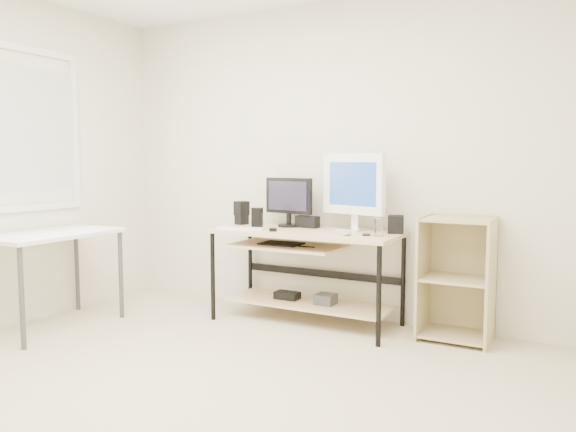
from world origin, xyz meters
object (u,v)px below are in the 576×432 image
Objects in this scene: desk at (304,256)px; audio_controller at (257,218)px; shelf_unit at (457,278)px; white_imac at (353,186)px; side_table at (51,242)px; black_monitor at (289,199)px.

desk is 8.81× the size of audio_controller.
shelf_unit is (1.18, 0.16, -0.09)m from desk.
white_imac reaches higher than shelf_unit.
desk and side_table have the same top height.
white_imac is at bearing 23.97° from desk.
white_imac reaches higher than black_monitor.
audio_controller reaches higher than shelf_unit.
audio_controller is (-0.17, -0.23, -0.15)m from black_monitor.
desk is 3.34× the size of black_monitor.
desk is 0.52m from black_monitor.
side_table is at bearing -156.50° from audio_controller.
white_imac reaches higher than desk.
white_imac is (-0.82, -0.00, 0.65)m from shelf_unit.
black_monitor reaches higher than desk.
black_monitor is (-0.22, 0.15, 0.45)m from desk.
side_table is at bearing -156.67° from shelf_unit.
shelf_unit reaches higher than side_table.
audio_controller is at bearing -171.56° from shelf_unit.
shelf_unit is at bearing 8.37° from black_monitor.
audio_controller is (1.26, 0.99, 0.16)m from side_table.
side_table is at bearing -133.84° from white_imac.
shelf_unit is at bearing -6.06° from audio_controller.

